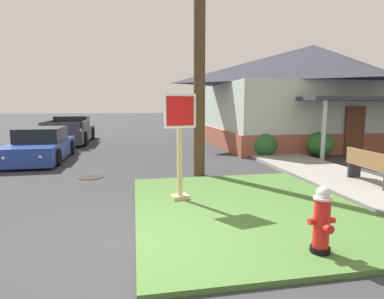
# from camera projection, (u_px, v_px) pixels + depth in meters

# --- Properties ---
(ground_plane) EXTENTS (160.00, 160.00, 0.00)m
(ground_plane) POSITION_uv_depth(u_px,v_px,m) (142.00, 247.00, 4.70)
(ground_plane) COLOR #333335
(grass_corner_patch) EXTENTS (4.49, 5.39, 0.08)m
(grass_corner_patch) POSITION_uv_depth(u_px,v_px,m) (247.00, 207.00, 6.39)
(grass_corner_patch) COLOR #477033
(grass_corner_patch) RESTS_ON ground
(sidewalk_strip) EXTENTS (2.20, 19.67, 0.12)m
(sidewalk_strip) POSITION_uv_depth(u_px,v_px,m) (287.00, 160.00, 11.80)
(sidewalk_strip) COLOR gray
(sidewalk_strip) RESTS_ON ground
(fire_hydrant) EXTENTS (0.38, 0.34, 0.95)m
(fire_hydrant) POSITION_uv_depth(u_px,v_px,m) (322.00, 221.00, 4.29)
(fire_hydrant) COLOR black
(fire_hydrant) RESTS_ON grass_corner_patch
(stop_sign) EXTENTS (0.70, 0.35, 2.27)m
(stop_sign) POSITION_uv_depth(u_px,v_px,m) (180.00, 149.00, 6.68)
(stop_sign) COLOR tan
(stop_sign) RESTS_ON grass_corner_patch
(manhole_cover) EXTENTS (0.70, 0.70, 0.02)m
(manhole_cover) POSITION_uv_depth(u_px,v_px,m) (91.00, 177.00, 9.18)
(manhole_cover) COLOR black
(manhole_cover) RESTS_ON ground
(parked_sedan_blue) EXTENTS (1.96, 4.40, 1.25)m
(parked_sedan_blue) POSITION_uv_depth(u_px,v_px,m) (41.00, 146.00, 12.03)
(parked_sedan_blue) COLOR #233D93
(parked_sedan_blue) RESTS_ON ground
(pickup_truck_charcoal) EXTENTS (2.21, 5.42, 1.48)m
(pickup_truck_charcoal) POSITION_uv_depth(u_px,v_px,m) (71.00, 132.00, 17.68)
(pickup_truck_charcoal) COLOR #38383D
(pickup_truck_charcoal) RESTS_ON ground
(street_bench) EXTENTS (0.51, 1.56, 0.85)m
(street_bench) POSITION_uv_depth(u_px,v_px,m) (370.00, 165.00, 7.97)
(street_bench) COLOR brown
(street_bench) RESTS_ON sidewalk_strip
(utility_pole) EXTENTS (1.44, 0.34, 9.61)m
(utility_pole) POSITION_uv_depth(u_px,v_px,m) (200.00, 4.00, 8.78)
(utility_pole) COLOR #4C3823
(utility_pole) RESTS_ON ground
(corner_house) EXTENTS (10.56, 8.51, 5.18)m
(corner_house) POSITION_uv_depth(u_px,v_px,m) (311.00, 94.00, 16.40)
(corner_house) COLOR brown
(corner_house) RESTS_ON ground
(shrub_near_porch) EXTENTS (1.13, 1.13, 1.00)m
(shrub_near_porch) POSITION_uv_depth(u_px,v_px,m) (319.00, 144.00, 12.95)
(shrub_near_porch) COLOR #30702A
(shrub_near_porch) RESTS_ON ground
(shrub_by_curb) EXTENTS (1.13, 1.13, 0.99)m
(shrub_by_curb) POSITION_uv_depth(u_px,v_px,m) (263.00, 145.00, 12.86)
(shrub_by_curb) COLOR #285D2D
(shrub_by_curb) RESTS_ON ground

